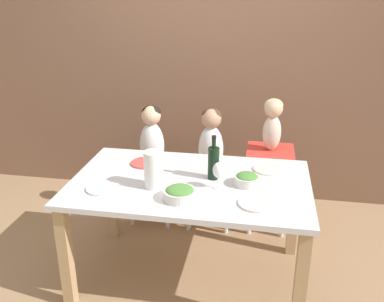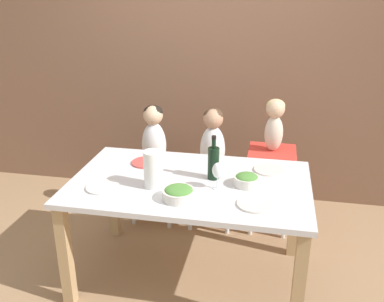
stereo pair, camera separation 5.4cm
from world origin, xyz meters
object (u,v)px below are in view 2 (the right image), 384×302
Objects in this scene: wine_glass_near at (218,171)px; dinner_plate_back_right at (269,170)px; paper_towel_roll at (153,169)px; person_child_left at (154,136)px; dinner_plate_back_left at (146,162)px; person_baby_right at (275,121)px; salad_bowl_small at (247,180)px; chair_right_highchair at (271,167)px; wine_bottle at (213,162)px; chair_far_left at (155,176)px; dinner_plate_front_right at (255,204)px; person_child_center at (213,140)px; salad_bowl_large at (179,193)px; chair_far_center at (212,180)px; dinner_plate_front_left at (103,187)px.

wine_glass_near reaches higher than dinner_plate_back_right.
wine_glass_near is at bearing 7.36° from paper_towel_roll.
person_child_left is 2.65× the size of dinner_plate_back_left.
person_baby_right reaches higher than wine_glass_near.
salad_bowl_small is at bearing -42.45° from person_child_left.
chair_right_highchair is 0.94m from wine_glass_near.
wine_bottle reaches higher than chair_right_highchair.
chair_far_left is 1.38m from dinner_plate_front_right.
person_child_left is 0.49m from person_child_center.
salad_bowl_small is at bearing 34.60° from salad_bowl_large.
dinner_plate_back_left is at bearing 114.04° from paper_towel_roll.
salad_bowl_small is 0.77× the size of dinner_plate_front_right.
dinner_plate_back_left is at bearing 125.83° from salad_bowl_large.
dinner_plate_back_right is (0.36, 0.19, -0.11)m from wine_bottle.
chair_far_center is 0.96m from wine_glass_near.
dinner_plate_back_left is (-0.87, -0.53, 0.19)m from chair_right_highchair.
salad_bowl_large is (-0.05, -1.01, 0.39)m from chair_far_center.
salad_bowl_small reaches higher than chair_right_highchair.
person_baby_right is 1.74× the size of paper_towel_roll.
chair_far_center is 2.67× the size of wine_glass_near.
dinner_plate_front_right is (0.79, -0.47, 0.00)m from dinner_plate_back_left.
salad_bowl_large reaches higher than dinner_plate_back_left.
wine_glass_near is at bearing 41.76° from salad_bowl_large.
salad_bowl_large reaches higher than dinner_plate_front_left.
salad_bowl_large is (-0.53, -1.01, 0.22)m from chair_right_highchair.
paper_towel_roll is (-0.35, -0.19, 0.00)m from wine_bottle.
dinner_plate_back_right is at bearing 2.58° from dinner_plate_back_left.
paper_towel_roll reaches higher than dinner_plate_back_right.
wine_glass_near reaches higher than dinner_plate_back_left.
paper_towel_roll is at bearing -151.30° from dinner_plate_back_right.
dinner_plate_front_left is at bearing 174.47° from salad_bowl_large.
wine_glass_near is (0.15, -0.83, 0.11)m from person_child_center.
dinner_plate_front_left is 1.00× the size of dinner_plate_back_left.
salad_bowl_large is 0.59m from dinner_plate_back_left.
wine_bottle reaches higher than chair_far_left.
wine_glass_near is 0.83× the size of dinner_plate_front_left.
person_baby_right is 0.53m from dinner_plate_back_right.
dinner_plate_front_right is (0.45, 0.01, -0.03)m from salad_bowl_large.
salad_bowl_large is at bearing -138.24° from wine_glass_near.
chair_far_left is at bearing 100.28° from dinner_plate_back_left.
person_child_center is 0.71m from wine_bottle.
person_baby_right reaches higher than salad_bowl_large.
person_child_left reaches higher than chair_far_left.
person_baby_right is 0.78m from salad_bowl_small.
salad_bowl_small is 0.77× the size of dinner_plate_front_left.
chair_right_highchair is 4.35× the size of salad_bowl_small.
dinner_plate_back_right reaches higher than chair_far_left.
wine_glass_near is at bearing -52.09° from person_child_left.
salad_bowl_small is at bearing 105.11° from dinner_plate_front_right.
chair_right_highchair is 3.37× the size of dinner_plate_front_left.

